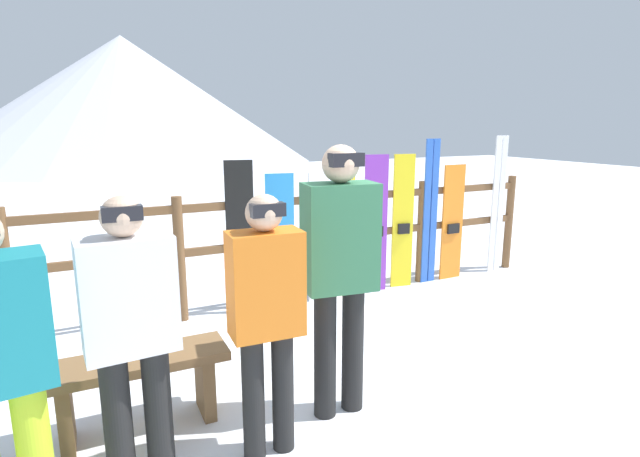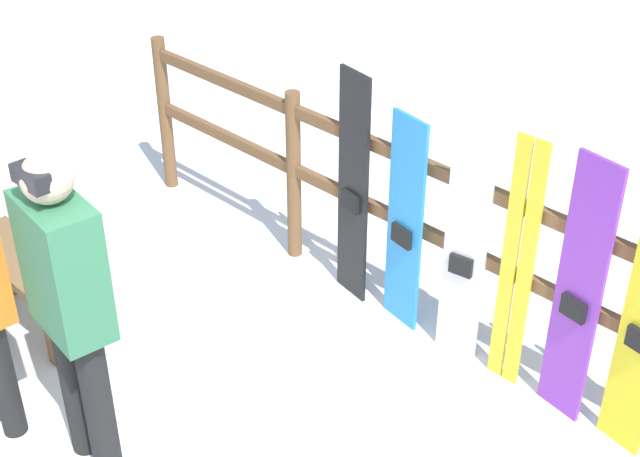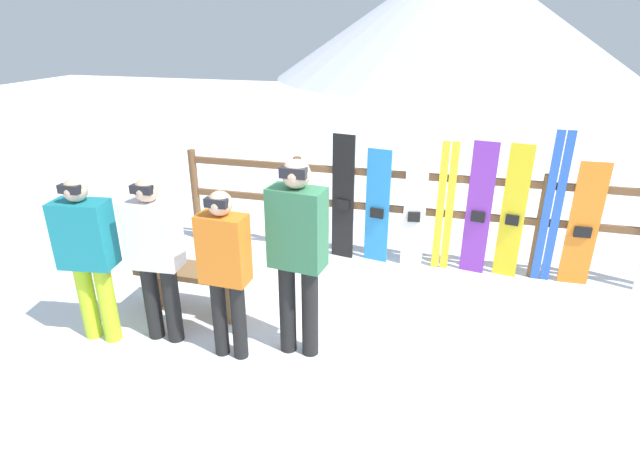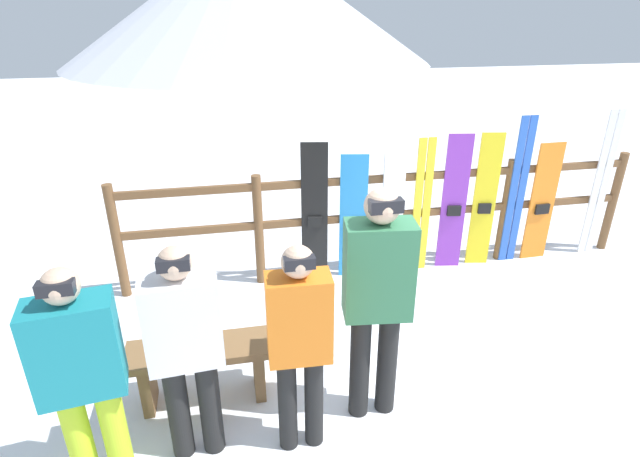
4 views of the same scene
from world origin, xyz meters
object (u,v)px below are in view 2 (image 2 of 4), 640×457
Objects in this scene: bench at (29,279)px; ski_pair_yellow at (517,267)px; snowboard_blue at (405,225)px; snowboard_white at (464,254)px; snowboard_black_stripe at (353,190)px; person_plaid_green at (69,297)px; snowboard_purple at (578,295)px.

bench is 0.72× the size of ski_pair_yellow.
snowboard_blue is 0.44m from snowboard_white.
bench is 0.71× the size of snowboard_black_stripe.
ski_pair_yellow reaches higher than bench.
ski_pair_yellow is at bearing 0.58° from snowboard_white.
person_plaid_green is 2.35m from ski_pair_yellow.
snowboard_purple reaches higher than snowboard_white.
snowboard_white is at bearing 68.16° from person_plaid_green.
bench is 3.26m from snowboard_purple.
snowboard_white is 0.89× the size of snowboard_purple.
bench is 2.33m from snowboard_blue.
snowboard_white is at bearing -0.01° from snowboard_black_stripe.
snowboard_black_stripe is at bearing -179.84° from ski_pair_yellow.
snowboard_black_stripe reaches higher than bench.
snowboard_white is (0.81, 2.03, -0.34)m from person_plaid_green.
snowboard_black_stripe is (-0.06, 2.03, -0.26)m from person_plaid_green.
snowboard_black_stripe reaches higher than snowboard_white.
bench is 0.79× the size of snowboard_blue.
snowboard_purple is (1.16, 0.00, 0.08)m from snowboard_blue.
snowboard_purple is at bearing 52.94° from person_plaid_green.
person_plaid_green is 1.14× the size of snowboard_purple.
bench is at bearing -149.10° from snowboard_purple.
snowboard_white reaches higher than bench.
snowboard_blue is at bearing -0.02° from snowboard_black_stripe.
person_plaid_green is 1.15× the size of ski_pair_yellow.
snowboard_white is (2.05, 1.66, 0.35)m from bench.
snowboard_black_stripe is 1.21m from ski_pair_yellow.
person_plaid_green reaches higher than ski_pair_yellow.
snowboard_purple is (1.59, 0.00, 0.01)m from snowboard_black_stripe.
bench is 0.79× the size of snowboard_white.
snowboard_white is 0.91× the size of ski_pair_yellow.
snowboard_blue is 1.16m from snowboard_purple.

